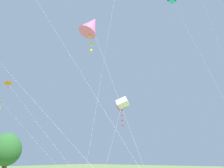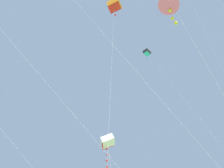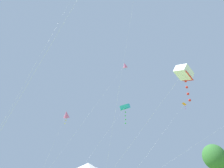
# 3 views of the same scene
# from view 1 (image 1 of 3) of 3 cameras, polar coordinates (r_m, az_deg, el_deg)

# --- Properties ---
(tree_far_left) EXTENTS (5.50, 4.95, 8.30)m
(tree_far_left) POSITION_cam_1_polar(r_m,az_deg,el_deg) (49.73, -23.01, -13.62)
(tree_far_left) COLOR brown
(tree_far_left) RESTS_ON ground
(kite_pink_diamond_3) EXTENTS (3.08, 3.60, 11.07)m
(kite_pink_diamond_3) POSITION_cam_1_polar(r_m,az_deg,el_deg) (12.86, -4.75, 13.13)
(kite_pink_diamond_3) COLOR silver
(kite_pink_diamond_3) RESTS_ON ground
(kite_orange_delta_4) EXTENTS (2.29, 12.66, 12.14)m
(kite_orange_delta_4) POSITION_cam_1_polar(r_m,az_deg,el_deg) (29.72, -22.57, -0.10)
(kite_orange_delta_4) COLOR silver
(kite_orange_delta_4) RESTS_ON ground
(kite_green_delta_5) EXTENTS (4.49, 22.94, 12.26)m
(kite_green_delta_5) POSITION_cam_1_polar(r_m,az_deg,el_deg) (40.98, -23.92, -3.89)
(kite_green_delta_5) COLOR silver
(kite_green_delta_5) RESTS_ON ground
(kite_black_box_7) EXTENTS (12.54, 12.02, 29.81)m
(kite_black_box_7) POSITION_cam_1_polar(r_m,az_deg,el_deg) (45.10, 13.56, 18.17)
(kite_black_box_7) COLOR silver
(kite_black_box_7) RESTS_ON ground
(kite_white_box_8) EXTENTS (12.51, 6.05, 11.12)m
(kite_white_box_8) POSITION_cam_1_polar(r_m,az_deg,el_deg) (30.38, 2.43, -4.50)
(kite_white_box_8) COLOR silver
(kite_white_box_8) RESTS_ON ground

